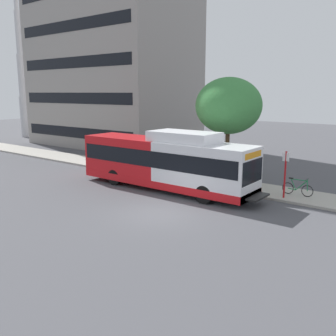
% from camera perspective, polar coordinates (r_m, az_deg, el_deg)
% --- Properties ---
extents(ground_plane, '(120.00, 120.00, 0.00)m').
position_cam_1_polar(ground_plane, '(24.21, -16.22, -3.01)').
color(ground_plane, '#4C4C51').
extents(sidewalk_curb, '(3.00, 56.00, 0.14)m').
position_cam_1_polar(sidewalk_curb, '(27.47, -1.89, -0.71)').
color(sidewalk_curb, '#A8A399').
rests_on(sidewalk_curb, ground).
extents(transit_bus, '(2.58, 12.25, 3.65)m').
position_cam_1_polar(transit_bus, '(22.71, -0.40, 0.91)').
color(transit_bus, white).
rests_on(transit_bus, ground).
extents(bus_stop_sign_pole, '(0.10, 0.36, 2.60)m').
position_cam_1_polar(bus_stop_sign_pole, '(21.38, 17.48, -0.44)').
color(bus_stop_sign_pole, red).
rests_on(bus_stop_sign_pole, sidewalk_curb).
extents(bicycle_parked, '(0.52, 1.76, 1.02)m').
position_cam_1_polar(bicycle_parked, '(22.35, 19.21, -2.91)').
color(bicycle_parked, black).
rests_on(bicycle_parked, sidewalk_curb).
extents(street_tree_near_stop, '(4.31, 4.31, 6.71)m').
position_cam_1_polar(street_tree_near_stop, '(24.84, 9.25, 9.35)').
color(street_tree_near_stop, '#4C3823').
rests_on(street_tree_near_stop, sidewalk_curb).
extents(apartment_tower_backdrop, '(11.08, 17.60, 28.23)m').
position_cam_1_polar(apartment_tower_backdrop, '(44.41, -8.72, 22.06)').
color(apartment_tower_backdrop, gray).
rests_on(apartment_tower_backdrop, ground).
extents(lattice_comm_tower, '(1.10, 1.10, 23.86)m').
position_cam_1_polar(lattice_comm_tower, '(53.84, -21.48, 12.76)').
color(lattice_comm_tower, '#B7B7BC').
rests_on(lattice_comm_tower, ground).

